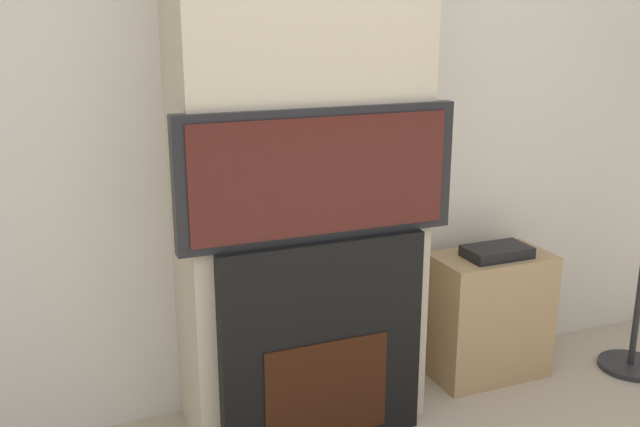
# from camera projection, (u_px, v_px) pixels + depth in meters

# --- Properties ---
(wall_back) EXTENTS (6.00, 0.06, 2.70)m
(wall_back) POSITION_uv_depth(u_px,v_px,m) (279.00, 90.00, 2.90)
(wall_back) COLOR silver
(wall_back) RESTS_ON ground_plane
(chimney_breast) EXTENTS (0.95, 0.41, 2.70)m
(chimney_breast) POSITION_uv_depth(u_px,v_px,m) (300.00, 96.00, 2.69)
(chimney_breast) COLOR beige
(chimney_breast) RESTS_ON ground_plane
(fireplace) EXTENTS (0.81, 0.15, 0.84)m
(fireplace) POSITION_uv_depth(u_px,v_px,m) (320.00, 343.00, 2.75)
(fireplace) COLOR black
(fireplace) RESTS_ON ground_plane
(television) EXTENTS (1.07, 0.07, 0.49)m
(television) POSITION_uv_depth(u_px,v_px,m) (320.00, 175.00, 2.57)
(television) COLOR black
(television) RESTS_ON fireplace
(media_stand) EXTENTS (0.54, 0.31, 0.64)m
(media_stand) POSITION_uv_depth(u_px,v_px,m) (488.00, 313.00, 3.31)
(media_stand) COLOR tan
(media_stand) RESTS_ON ground_plane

